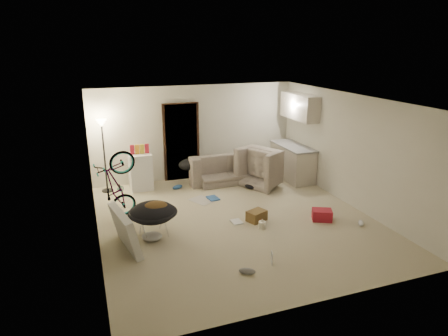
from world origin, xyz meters
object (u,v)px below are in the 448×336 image
object	(u,v)px
sofa	(224,170)
bicycle	(117,201)
kitchen_counter	(292,163)
drink_case_b	(322,215)
mini_fridge	(141,171)
tv_box	(125,230)
juicer	(262,224)
drink_case_a	(257,216)
floor_lamp	(103,140)
saucer_chair	(153,217)
armchair	(267,170)

from	to	relation	value
sofa	bicycle	distance (m)	3.31
kitchen_counter	drink_case_b	world-z (taller)	kitchen_counter
mini_fridge	tv_box	size ratio (longest dim) A/B	0.82
kitchen_counter	drink_case_b	size ratio (longest dim) A/B	3.78
juicer	drink_case_a	bearing A→B (deg)	83.37
drink_case_a	drink_case_b	size ratio (longest dim) A/B	0.97
bicycle	floor_lamp	bearing A→B (deg)	-3.22
saucer_chair	juicer	world-z (taller)	saucer_chair
drink_case_b	juicer	size ratio (longest dim) A/B	1.90
floor_lamp	saucer_chair	xyz separation A→B (m)	(0.66, -2.79, -0.91)
bicycle	kitchen_counter	bearing A→B (deg)	-83.30
saucer_chair	drink_case_a	size ratio (longest dim) A/B	2.42
floor_lamp	tv_box	xyz separation A→B (m)	(0.10, -3.14, -0.94)
kitchen_counter	tv_box	xyz separation A→B (m)	(-4.73, -2.49, -0.07)
armchair	mini_fridge	world-z (taller)	mini_fridge
floor_lamp	saucer_chair	size ratio (longest dim) A/B	1.94
saucer_chair	tv_box	bearing A→B (deg)	-147.66
floor_lamp	sofa	bearing A→B (deg)	-3.79
juicer	mini_fridge	bearing A→B (deg)	121.66
mini_fridge	juicer	bearing A→B (deg)	-58.65
bicycle	juicer	size ratio (longest dim) A/B	7.26
armchair	drink_case_a	bearing A→B (deg)	120.86
mini_fridge	juicer	world-z (taller)	mini_fridge
kitchen_counter	bicycle	size ratio (longest dim) A/B	0.99
kitchen_counter	drink_case_b	distance (m)	2.75
bicycle	armchair	bearing A→B (deg)	-82.28
bicycle	drink_case_a	distance (m)	2.92
kitchen_counter	armchair	distance (m)	0.82
sofa	bicycle	world-z (taller)	bicycle
sofa	mini_fridge	size ratio (longest dim) A/B	2.15
drink_case_b	juicer	distance (m)	1.34
armchair	sofa	bearing A→B (deg)	32.19
saucer_chair	drink_case_a	xyz separation A→B (m)	(2.13, -0.06, -0.28)
kitchen_counter	tv_box	size ratio (longest dim) A/B	1.34
drink_case_a	mini_fridge	bearing A→B (deg)	102.74
kitchen_counter	drink_case_a	distance (m)	3.02
sofa	saucer_chair	distance (m)	3.50
sofa	saucer_chair	size ratio (longest dim) A/B	2.12
sofa	mini_fridge	bearing A→B (deg)	-4.52
sofa	juicer	world-z (taller)	sofa
kitchen_counter	armchair	size ratio (longest dim) A/B	1.35
tv_box	juicer	size ratio (longest dim) A/B	5.36
bicycle	drink_case_a	world-z (taller)	bicycle
kitchen_counter	sofa	size ratio (longest dim) A/B	0.76
floor_lamp	tv_box	size ratio (longest dim) A/B	1.62
mini_fridge	juicer	distance (m)	3.67
mini_fridge	saucer_chair	bearing A→B (deg)	-93.95
armchair	drink_case_b	xyz separation A→B (m)	(0.06, -2.52, -0.25)
floor_lamp	mini_fridge	distance (m)	1.19
kitchen_counter	tv_box	bearing A→B (deg)	-152.19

